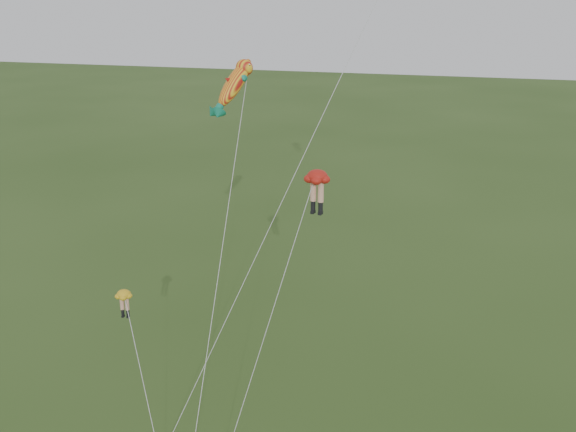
# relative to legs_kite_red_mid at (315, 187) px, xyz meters

# --- Properties ---
(legs_kite_red_mid) EXTENTS (3.86, 7.06, 13.48)m
(legs_kite_red_mid) POSITION_rel_legs_kite_red_mid_xyz_m (0.00, 0.00, 0.00)
(legs_kite_red_mid) COLOR #B11B12
(legs_kite_red_mid) RESTS_ON ground
(legs_kite_yellow) EXTENTS (3.70, 3.87, 7.74)m
(legs_kite_yellow) POSITION_rel_legs_kite_red_mid_xyz_m (-8.39, -2.97, -5.76)
(legs_kite_yellow) COLOR gold
(legs_kite_yellow) RESTS_ON ground
(fish_kite) EXTENTS (2.11, 10.01, 18.22)m
(fish_kite) POSITION_rel_legs_kite_red_mid_xyz_m (-4.63, 2.52, 4.05)
(fish_kite) COLOR yellow
(fish_kite) RESTS_ON ground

